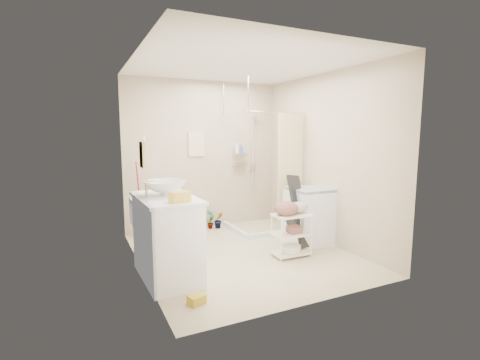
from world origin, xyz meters
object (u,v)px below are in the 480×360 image
object	(u,v)px
vanity	(167,237)
washing_machine	(309,216)
laundry_rack	(291,231)
toilet	(160,225)

from	to	relation	value
vanity	washing_machine	xyz separation A→B (m)	(2.30, 0.36, -0.06)
laundry_rack	vanity	bearing A→B (deg)	-179.45
toilet	laundry_rack	world-z (taller)	toilet
toilet	washing_machine	size ratio (longest dim) A/B	0.92
toilet	vanity	bearing A→B (deg)	173.00
toilet	laundry_rack	bearing A→B (deg)	-119.18
washing_machine	laundry_rack	distance (m)	0.69
vanity	laundry_rack	size ratio (longest dim) A/B	1.55
toilet	laundry_rack	size ratio (longest dim) A/B	1.12
toilet	washing_machine	world-z (taller)	washing_machine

